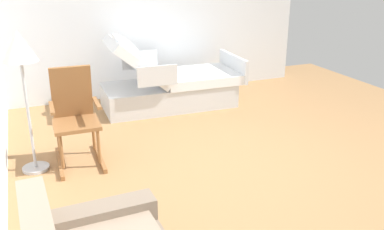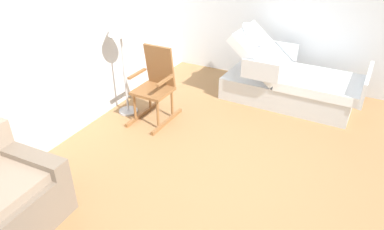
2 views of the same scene
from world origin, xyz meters
name	(u,v)px [view 1 (image 1 of 2)]	position (x,y,z in m)	size (l,w,h in m)	color
ground_plane	(242,164)	(0.00, 0.00, 0.00)	(7.26, 7.26, 0.00)	#9E7247
side_wall	(157,10)	(2.95, 0.00, 1.35)	(0.10, 4.97, 2.70)	silver
hospital_bed	(169,86)	(2.16, 0.09, 0.32)	(1.06, 2.09, 1.19)	silver
rocking_chair	(75,117)	(0.80, 1.64, 0.50)	(0.77, 0.51, 1.05)	brown
floor_lamp	(20,56)	(0.73, 2.10, 1.23)	(0.34, 0.34, 1.48)	#B2B5BA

